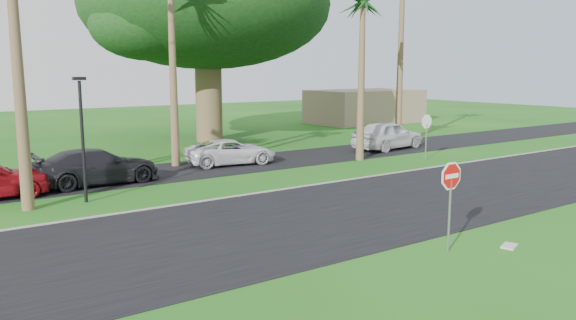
{
  "coord_description": "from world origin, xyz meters",
  "views": [
    {
      "loc": [
        -11.46,
        -12.58,
        4.93
      ],
      "look_at": [
        -0.51,
        3.18,
        1.8
      ],
      "focal_mm": 35.0,
      "sensor_mm": 36.0,
      "label": 1
    }
  ],
  "objects_px": {
    "stop_sign_far": "(427,128)",
    "car_minivan": "(231,152)",
    "car_dark": "(97,167)",
    "car_pickup": "(388,135)",
    "stop_sign_near": "(451,188)"
  },
  "relations": [
    {
      "from": "stop_sign_far",
      "to": "car_minivan",
      "type": "distance_m",
      "value": 10.64
    },
    {
      "from": "stop_sign_far",
      "to": "car_minivan",
      "type": "relative_size",
      "value": 0.56
    },
    {
      "from": "car_dark",
      "to": "car_pickup",
      "type": "distance_m",
      "value": 17.9
    },
    {
      "from": "car_pickup",
      "to": "car_dark",
      "type": "bearing_deg",
      "value": 83.76
    },
    {
      "from": "stop_sign_near",
      "to": "car_dark",
      "type": "xyz_separation_m",
      "value": [
        -5.2,
        14.53,
        -1.0
      ]
    },
    {
      "from": "car_minivan",
      "to": "stop_sign_near",
      "type": "bearing_deg",
      "value": -178.63
    },
    {
      "from": "stop_sign_near",
      "to": "car_pickup",
      "type": "relative_size",
      "value": 0.51
    },
    {
      "from": "car_dark",
      "to": "car_minivan",
      "type": "distance_m",
      "value": 7.34
    },
    {
      "from": "car_dark",
      "to": "car_pickup",
      "type": "height_order",
      "value": "car_pickup"
    },
    {
      "from": "car_minivan",
      "to": "car_pickup",
      "type": "relative_size",
      "value": 0.91
    },
    {
      "from": "stop_sign_near",
      "to": "car_minivan",
      "type": "distance_m",
      "value": 15.91
    },
    {
      "from": "car_minivan",
      "to": "stop_sign_far",
      "type": "bearing_deg",
      "value": -107.86
    },
    {
      "from": "stop_sign_far",
      "to": "car_minivan",
      "type": "height_order",
      "value": "stop_sign_far"
    },
    {
      "from": "stop_sign_near",
      "to": "car_pickup",
      "type": "height_order",
      "value": "stop_sign_near"
    },
    {
      "from": "car_dark",
      "to": "stop_sign_far",
      "type": "bearing_deg",
      "value": -103.75
    }
  ]
}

